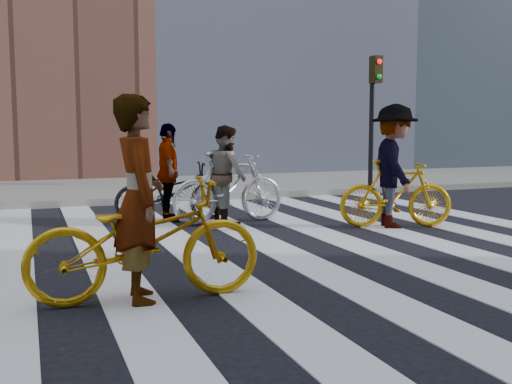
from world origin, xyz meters
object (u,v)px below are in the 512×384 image
bike_yellow_right (396,194)px  rider_left (139,199)px  traffic_signal (374,100)px  rider_mid (226,175)px  bike_dark_rear (172,192)px  rider_rear (168,173)px  bike_yellow_left (145,240)px  bike_silver_mid (229,188)px  rider_right (394,166)px

bike_yellow_right → rider_left: size_ratio=0.95×
traffic_signal → rider_mid: traffic_signal is taller
bike_dark_rear → rider_rear: (-0.05, 0.00, 0.33)m
bike_yellow_left → bike_silver_mid: (2.15, 3.99, 0.03)m
bike_yellow_right → rider_rear: bearing=78.7°
bike_dark_rear → rider_mid: rider_mid is taller
traffic_signal → rider_left: traffic_signal is taller
bike_silver_mid → rider_left: (-2.20, -3.99, 0.35)m
bike_yellow_right → rider_rear: size_ratio=1.08×
rider_rear → rider_left: bearing=169.6°
bike_silver_mid → rider_left: rider_left is taller
rider_left → rider_right: 5.24m
rider_rear → traffic_signal: bearing=-58.6°
traffic_signal → bike_yellow_right: (-2.48, -4.70, -1.73)m
traffic_signal → bike_silver_mid: 6.14m
rider_left → rider_rear: size_ratio=1.14×
bike_silver_mid → bike_yellow_right: bike_silver_mid is taller
rider_mid → bike_silver_mid: bearing=-95.6°
bike_yellow_right → rider_rear: 3.80m
bike_yellow_left → rider_mid: size_ratio=1.32×
rider_mid → rider_right: (2.38, -1.34, 0.17)m
bike_yellow_right → rider_right: bearing=108.8°
bike_yellow_right → bike_dark_rear: bearing=78.3°
bike_silver_mid → rider_right: (2.33, -1.34, 0.39)m
bike_yellow_left → bike_dark_rear: 4.73m
rider_mid → rider_rear: size_ratio=0.98×
bike_dark_rear → rider_rear: size_ratio=1.15×
rider_left → bike_yellow_left: bearing=-87.0°
bike_yellow_left → rider_right: bearing=-56.4°
traffic_signal → bike_yellow_left: (-7.01, -7.35, -1.71)m
bike_silver_mid → rider_right: size_ratio=1.01×
bike_yellow_left → rider_left: rider_left is taller
bike_yellow_left → rider_mid: rider_mid is taller
bike_yellow_right → bike_yellow_left: bearing=139.1°
bike_yellow_left → bike_dark_rear: bike_yellow_left is taller
bike_silver_mid → bike_yellow_right: size_ratio=1.11×
traffic_signal → rider_mid: (-4.91, -3.36, -1.46)m
rider_mid → rider_right: rider_right is taller
bike_silver_mid → rider_mid: (-0.05, 0.00, 0.22)m
bike_yellow_left → bike_silver_mid: bearing=-25.3°
bike_silver_mid → rider_right: bearing=-125.6°
bike_silver_mid → bike_yellow_right: 2.73m
bike_yellow_right → rider_right: 0.45m
traffic_signal → rider_left: bearing=-133.9°
bike_yellow_right → rider_mid: size_ratio=1.10×
bike_yellow_left → rider_mid: 4.51m
bike_silver_mid → rider_rear: size_ratio=1.19×
rider_right → rider_rear: (-3.23, 1.90, -0.15)m
bike_yellow_left → rider_right: 5.22m
rider_left → rider_mid: size_ratio=1.16×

